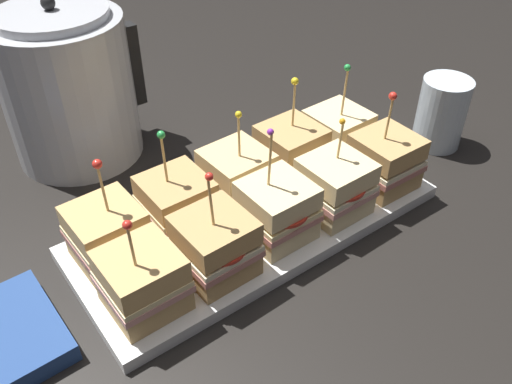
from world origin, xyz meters
TOP-DOWN VIEW (x-y plane):
  - ground_plane at (0.00, 0.00)m, footprint 6.00×6.00m
  - serving_platter at (0.00, 0.00)m, footprint 0.50×0.21m
  - sandwich_front_far_left at (-0.19, -0.05)m, footprint 0.09×0.09m
  - sandwich_front_left at (-0.10, -0.05)m, footprint 0.09×0.09m
  - sandwich_front_center at (-0.00, -0.04)m, footprint 0.09×0.09m
  - sandwich_front_right at (0.09, -0.05)m, footprint 0.09×0.09m
  - sandwich_front_far_right at (0.19, -0.05)m, footprint 0.09×0.09m
  - sandwich_back_far_left at (-0.19, 0.05)m, footprint 0.09×0.09m
  - sandwich_back_left at (-0.09, 0.05)m, footprint 0.09×0.09m
  - sandwich_back_center at (0.00, 0.04)m, footprint 0.09×0.09m
  - sandwich_back_right at (0.10, 0.05)m, footprint 0.09×0.09m
  - sandwich_back_far_right at (0.19, 0.04)m, footprint 0.09×0.09m
  - kettle_steel at (-0.12, 0.32)m, footprint 0.22×0.20m
  - drinking_glass at (0.37, -0.01)m, footprint 0.08×0.08m

SIDE VIEW (x-z plane):
  - ground_plane at x=0.00m, z-range 0.00..0.00m
  - serving_platter at x=0.00m, z-range 0.00..0.02m
  - sandwich_front_far_left at x=-0.19m, z-range -0.01..0.12m
  - sandwich_back_left at x=-0.09m, z-range -0.02..0.13m
  - sandwich_back_far_right at x=0.19m, z-range -0.02..0.13m
  - sandwich_back_far_left at x=-0.19m, z-range -0.02..0.13m
  - sandwich_back_center at x=0.00m, z-range -0.02..0.13m
  - sandwich_front_right at x=0.09m, z-range -0.01..0.13m
  - sandwich_front_center at x=0.00m, z-range -0.02..0.14m
  - sandwich_front_left at x=-0.10m, z-range -0.02..0.13m
  - sandwich_front_far_right at x=0.19m, z-range -0.02..0.13m
  - sandwich_back_right at x=0.10m, z-range -0.02..0.13m
  - drinking_glass at x=0.37m, z-range 0.00..0.12m
  - kettle_steel at x=-0.12m, z-range -0.01..0.24m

